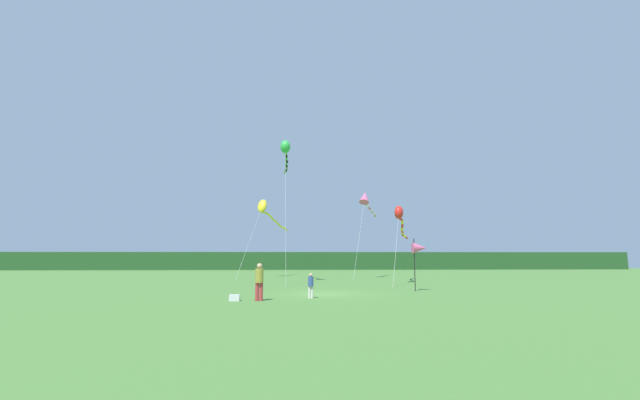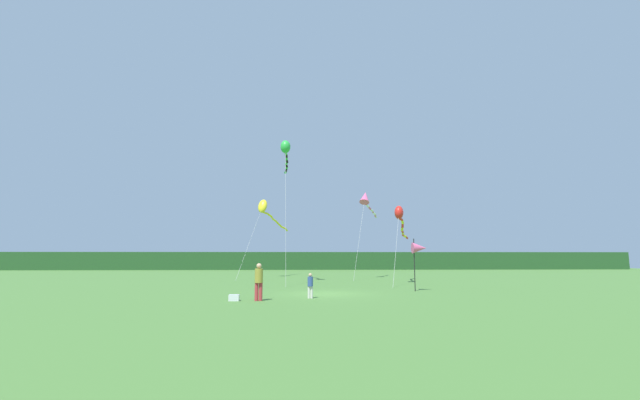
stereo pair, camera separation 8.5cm
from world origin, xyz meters
name	(u,v)px [view 2 (the right image)]	position (x,y,z in m)	size (l,w,h in m)	color
ground_plane	(325,294)	(0.00, 0.00, 0.00)	(120.00, 120.00, 0.00)	#477533
distant_treeline	(309,261)	(0.00, 45.00, 1.44)	(108.00, 2.76, 2.88)	#234C23
person_adult	(259,280)	(-3.49, -3.73, 1.02)	(0.40, 0.40, 1.83)	#B23338
person_child	(310,284)	(-0.91, -2.63, 0.72)	(0.28, 0.28, 1.29)	silver
cooler_box	(234,298)	(-4.68, -3.70, 0.15)	(0.50, 0.36, 0.30)	silver
banner_flag_pole	(419,248)	(6.13, 1.61, 2.67)	(0.90, 0.70, 3.29)	black
kite_green	(286,150)	(-2.75, 9.94, 11.18)	(0.92, 8.41, 12.01)	#B2B2B2
kite_rainbow	(366,199)	(5.19, 16.91, 7.93)	(3.75, 8.27, 8.87)	#B2B2B2
kite_red	(400,217)	(6.81, 9.30, 5.38)	(3.90, 10.44, 6.41)	#B2B2B2
kite_yellow	(266,210)	(-5.16, 19.57, 7.09)	(4.36, 11.47, 8.24)	#B2B2B2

